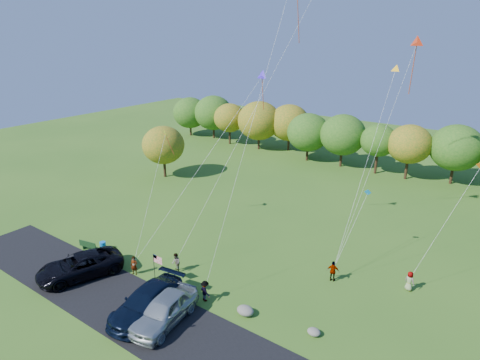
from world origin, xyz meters
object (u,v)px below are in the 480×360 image
object	(u,v)px
flyer_c	(205,291)
flyer_b	(176,263)
minivan_dark	(80,266)
park_bench	(88,246)
flyer_a	(134,266)
flyer_e	(409,281)
minivan_navy	(147,302)
trash_barrel	(103,246)
minivan_silver	(164,310)
flyer_d	(333,271)

from	to	relation	value
flyer_c	flyer_b	bearing A→B (deg)	-2.64
minivan_dark	park_bench	size ratio (longest dim) A/B	3.62
flyer_a	flyer_e	size ratio (longest dim) A/B	1.01
minivan_navy	flyer_e	xyz separation A→B (m)	(13.91, 13.92, -0.21)
trash_barrel	park_bench	bearing A→B (deg)	-130.97
flyer_e	trash_barrel	bearing A→B (deg)	42.00
minivan_silver	flyer_a	size ratio (longest dim) A/B	3.65
flyer_e	flyer_c	bearing A→B (deg)	60.92
minivan_silver	flyer_d	bearing A→B (deg)	49.34
flyer_a	flyer_b	bearing A→B (deg)	18.67
flyer_b	trash_barrel	size ratio (longest dim) A/B	2.08
flyer_a	flyer_d	world-z (taller)	flyer_d
minivan_navy	flyer_e	size ratio (longest dim) A/B	4.10
flyer_c	flyer_e	bearing A→B (deg)	-121.79
minivan_silver	flyer_d	distance (m)	13.51
minivan_navy	flyer_c	size ratio (longest dim) A/B	3.96
flyer_c	flyer_a	bearing A→B (deg)	22.42
minivan_navy	flyer_d	size ratio (longest dim) A/B	3.76
minivan_silver	flyer_c	bearing A→B (deg)	71.99
flyer_d	trash_barrel	xyz separation A→B (m)	(-18.91, -7.69, -0.46)
minivan_dark	flyer_b	xyz separation A→B (m)	(5.70, 5.11, -0.15)
minivan_silver	flyer_b	bearing A→B (deg)	118.08
minivan_navy	trash_barrel	size ratio (longest dim) A/B	8.08
minivan_dark	flyer_b	size ratio (longest dim) A/B	4.00
minivan_navy	flyer_b	world-z (taller)	minivan_navy
minivan_silver	flyer_b	world-z (taller)	minivan_silver
minivan_navy	trash_barrel	distance (m)	11.01
minivan_dark	flyer_c	size ratio (longest dim) A/B	4.08
minivan_silver	flyer_c	world-z (taller)	minivan_silver
flyer_d	park_bench	distance (m)	21.53
flyer_e	trash_barrel	size ratio (longest dim) A/B	1.97
flyer_c	trash_barrel	world-z (taller)	flyer_c
flyer_c	trash_barrel	bearing A→B (deg)	15.41
minivan_silver	trash_barrel	bearing A→B (deg)	152.34
flyer_d	minivan_navy	bearing A→B (deg)	39.14
flyer_d	park_bench	world-z (taller)	flyer_d
minivan_dark	flyer_c	world-z (taller)	minivan_dark
park_bench	flyer_e	bearing A→B (deg)	11.90
minivan_navy	flyer_d	xyz separation A→B (m)	(8.66, 11.64, -0.14)
flyer_e	park_bench	bearing A→B (deg)	43.16
trash_barrel	minivan_dark	bearing A→B (deg)	-59.53
flyer_d	trash_barrel	world-z (taller)	flyer_d
minivan_navy	flyer_d	distance (m)	14.51
minivan_dark	minivan_navy	xyz separation A→B (m)	(8.01, -0.13, 0.01)
minivan_silver	flyer_b	distance (m)	6.54
minivan_dark	flyer_e	world-z (taller)	minivan_dark
minivan_dark	minivan_silver	size ratio (longest dim) A/B	1.15
flyer_b	trash_barrel	xyz separation A→B (m)	(-7.95, -1.28, -0.43)
park_bench	flyer_c	bearing A→B (deg)	-9.03
flyer_b	trash_barrel	bearing A→B (deg)	-132.16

